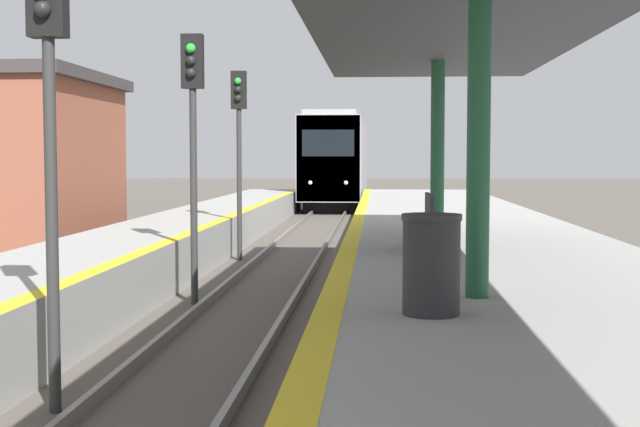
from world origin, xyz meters
name	(u,v)px	position (x,y,z in m)	size (l,w,h in m)	color
train	(339,160)	(0.00, 46.84, 2.30)	(2.76, 21.47, 4.53)	black
signal_near	(49,87)	(-1.02, 6.91, 3.17)	(0.36, 0.31, 4.54)	#2D2D2D
signal_mid	(193,117)	(-0.97, 13.32, 3.17)	(0.36, 0.31, 4.54)	#2D2D2D
signal_far	(239,129)	(-1.20, 19.72, 3.17)	(0.36, 0.31, 4.54)	#2D2D2D
trash_bin	(431,264)	(2.66, 7.12, 1.47)	(0.58, 0.58, 0.98)	#262628
bench	(421,221)	(2.84, 13.07, 1.46)	(0.44, 1.59, 0.92)	#28282D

